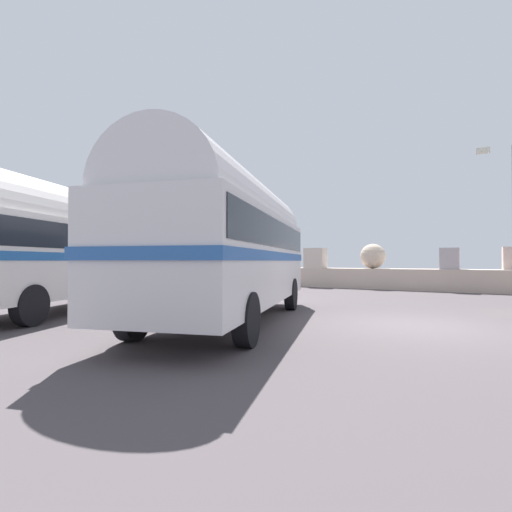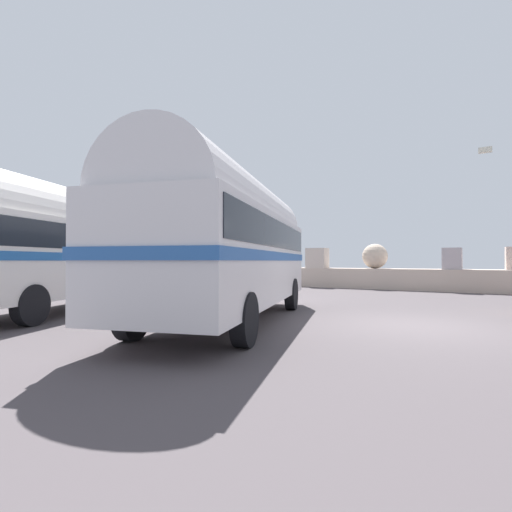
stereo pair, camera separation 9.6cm
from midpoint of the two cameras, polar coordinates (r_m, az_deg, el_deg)
ground at (r=9.70m, az=22.76°, el=-9.61°), size 32.00×26.00×0.02m
breakwater at (r=21.31m, az=27.64°, el=-2.80°), size 31.36×2.31×2.44m
vintage_coach at (r=9.49m, az=-3.49°, el=2.49°), size 4.81×8.91×3.70m
second_coach at (r=12.92m, az=-26.33°, el=1.71°), size 5.27×8.88×3.70m
lamp_post at (r=16.44m, az=33.94°, el=5.37°), size 1.24×0.30×5.66m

